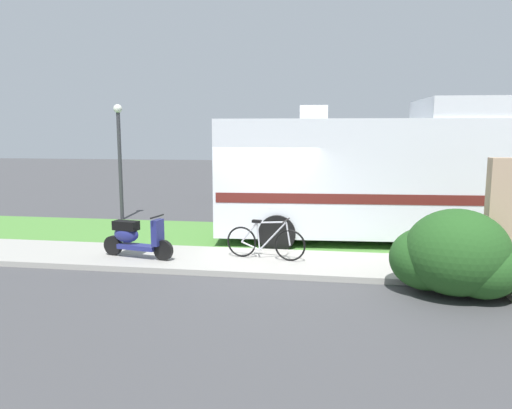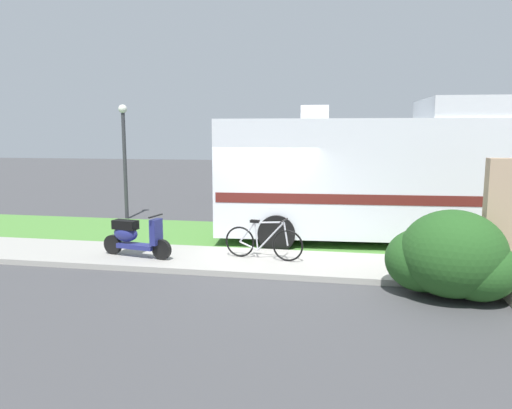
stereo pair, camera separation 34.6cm
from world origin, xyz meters
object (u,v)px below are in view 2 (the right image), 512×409
at_px(motorhome_rv, 358,176).
at_px(pickup_truck_near, 449,189).
at_px(bicycle, 263,242).
at_px(scooter, 134,236).
at_px(street_lamp_post, 124,149).
at_px(pickup_truck_far, 309,177).
at_px(bottle_green, 511,261).

distance_m(motorhome_rv, pickup_truck_near, 5.32).
height_order(bicycle, pickup_truck_near, pickup_truck_near).
height_order(scooter, pickup_truck_near, pickup_truck_near).
height_order(motorhome_rv, pickup_truck_near, motorhome_rv).
bearing_deg(street_lamp_post, pickup_truck_far, 46.78).
xyz_separation_m(motorhome_rv, street_lamp_post, (-7.48, 2.16, 0.56)).
relative_size(bicycle, bottle_green, 6.80).
bearing_deg(scooter, street_lamp_post, 117.34).
xyz_separation_m(pickup_truck_near, bottle_green, (-0.03, -6.47, -0.76)).
xyz_separation_m(motorhome_rv, pickup_truck_far, (-1.87, 8.13, -0.76)).
distance_m(bicycle, bottle_green, 5.12).
relative_size(pickup_truck_far, bottle_green, 20.91).
xyz_separation_m(bicycle, bottle_green, (5.10, 0.35, -0.27)).
xyz_separation_m(scooter, pickup_truck_near, (7.98, 7.13, 0.42)).
xyz_separation_m(scooter, bicycle, (2.85, 0.32, -0.07)).
relative_size(motorhome_rv, bicycle, 3.99).
distance_m(scooter, pickup_truck_far, 11.42).
bearing_deg(bottle_green, street_lamp_post, 157.47).
xyz_separation_m(scooter, street_lamp_post, (-2.61, 5.04, 1.74)).
bearing_deg(bicycle, scooter, -173.66).
distance_m(pickup_truck_near, bottle_green, 6.52).
bearing_deg(motorhome_rv, pickup_truck_near, 53.86).
distance_m(motorhome_rv, bicycle, 3.50).
distance_m(scooter, bottle_green, 7.99).
relative_size(pickup_truck_near, bottle_green, 21.57).
bearing_deg(bottle_green, scooter, -175.24).
bearing_deg(bottle_green, pickup_truck_near, 89.75).
bearing_deg(pickup_truck_near, motorhome_rv, -126.14).
relative_size(motorhome_rv, bottle_green, 27.13).
relative_size(scooter, pickup_truck_far, 0.32).
distance_m(bicycle, pickup_truck_near, 8.55).
xyz_separation_m(scooter, pickup_truck_far, (3.00, 11.02, 0.42)).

